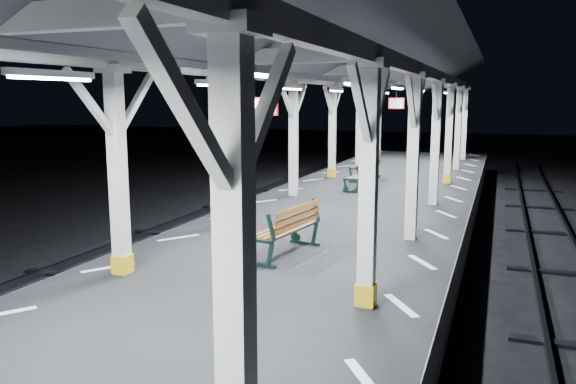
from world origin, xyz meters
The scene contains 7 objects.
platform centered at (0.00, 0.00, 0.50)m, with size 6.00×50.00×1.00m, color black.
hazard_stripes_left centered at (-2.45, 0.00, 1.00)m, with size 1.00×48.00×0.01m, color silver.
hazard_stripes_right centered at (2.45, 0.00, 1.00)m, with size 1.00×48.00×0.01m, color silver.
canopy centered at (0.00, -0.02, 4.56)m, with size 5.40×49.00×4.65m.
bench_mid centered at (0.12, 3.99, 1.50)m, with size 0.89×1.81×0.94m.
bench_far centered at (-0.34, 11.79, 1.45)m, with size 0.76×1.60×0.84m.
bench_extra centered at (-0.67, 13.93, 1.54)m, with size 0.75×1.89×1.02m.
Camera 1 is at (3.60, -5.22, 3.82)m, focal length 35.00 mm.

